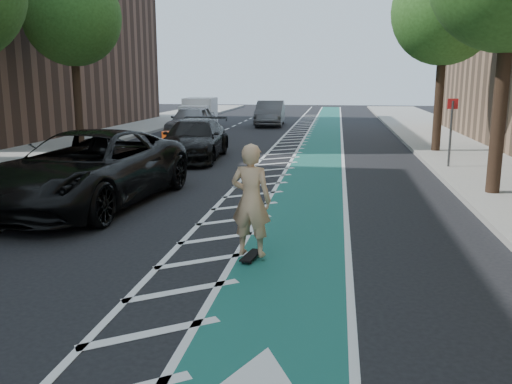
% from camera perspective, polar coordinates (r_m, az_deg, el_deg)
% --- Properties ---
extents(ground, '(120.00, 120.00, 0.00)m').
position_cam_1_polar(ground, '(8.86, -17.27, -9.41)').
color(ground, black).
rests_on(ground, ground).
extents(bike_lane, '(2.00, 90.00, 0.01)m').
position_cam_1_polar(bike_lane, '(17.70, 6.01, 1.59)').
color(bike_lane, '#1B6158').
rests_on(bike_lane, ground).
extents(buffer_strip, '(1.40, 90.00, 0.01)m').
position_cam_1_polar(buffer_strip, '(17.82, 1.18, 1.72)').
color(buffer_strip, silver).
rests_on(buffer_strip, ground).
extents(curb_right, '(0.12, 90.00, 0.16)m').
position_cam_1_polar(curb_right, '(17.98, 19.02, 1.41)').
color(curb_right, gray).
rests_on(curb_right, ground).
extents(curb_left, '(0.12, 90.00, 0.16)m').
position_cam_1_polar(curb_left, '(20.70, -23.02, 2.41)').
color(curb_left, gray).
rests_on(curb_left, ground).
extents(tree_r_d, '(4.20, 4.20, 7.90)m').
position_cam_1_polar(tree_r_d, '(23.92, 19.43, 17.53)').
color(tree_r_d, '#382619').
rests_on(tree_r_d, ground).
extents(tree_l_d, '(4.20, 4.20, 7.90)m').
position_cam_1_polar(tree_l_d, '(26.27, -18.67, 17.00)').
color(tree_l_d, '#382619').
rests_on(tree_l_d, ground).
extents(sign_post, '(0.35, 0.08, 2.47)m').
position_cam_1_polar(sign_post, '(19.86, 19.82, 5.99)').
color(sign_post, '#4C4C4C').
rests_on(sign_post, ground).
extents(skateboard, '(0.32, 0.73, 0.09)m').
position_cam_1_polar(skateboard, '(9.60, -0.51, -6.71)').
color(skateboard, black).
rests_on(skateboard, ground).
extents(skateboarder, '(0.79, 0.59, 1.97)m').
position_cam_1_polar(skateboarder, '(9.33, -0.52, -0.87)').
color(skateboarder, '#DCAA7B').
rests_on(skateboarder, skateboard).
extents(suv_near, '(3.71, 6.96, 1.86)m').
position_cam_1_polar(suv_near, '(14.17, -17.27, 2.36)').
color(suv_near, black).
rests_on(suv_near, ground).
extents(suv_far, '(2.48, 5.51, 1.57)m').
position_cam_1_polar(suv_far, '(21.54, -6.53, 5.49)').
color(suv_far, black).
rests_on(suv_far, ground).
extents(car_silver, '(2.10, 5.01, 1.69)m').
position_cam_1_polar(car_silver, '(30.41, -6.78, 7.43)').
color(car_silver, gray).
rests_on(car_silver, ground).
extents(car_grey, '(2.01, 5.16, 1.67)m').
position_cam_1_polar(car_grey, '(37.18, 1.50, 8.28)').
color(car_grey, '#535458').
rests_on(car_grey, ground).
extents(box_truck, '(2.19, 4.49, 1.83)m').
position_cam_1_polar(box_truck, '(38.22, -6.03, 8.33)').
color(box_truck, white).
rests_on(box_truck, ground).
extents(barrel_a, '(0.71, 0.71, 0.97)m').
position_cam_1_polar(barrel_a, '(18.07, -14.72, 2.93)').
color(barrel_a, '#D8470B').
rests_on(barrel_a, ground).
extents(barrel_b, '(0.61, 0.61, 0.83)m').
position_cam_1_polar(barrel_b, '(21.64, -6.39, 4.48)').
color(barrel_b, orange).
rests_on(barrel_b, ground).
extents(barrel_c, '(0.71, 0.71, 0.97)m').
position_cam_1_polar(barrel_c, '(23.15, -9.19, 5.05)').
color(barrel_c, '#EF470C').
rests_on(barrel_c, ground).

